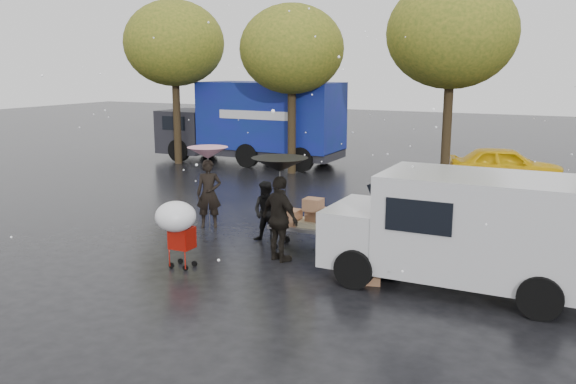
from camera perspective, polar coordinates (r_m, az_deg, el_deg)
The scene contains 14 objects.
ground at distance 13.99m, azimuth -4.78°, elevation -5.67°, with size 90.00×90.00×0.00m, color black.
person_pink at distance 16.03m, azimuth -7.41°, elevation -0.16°, with size 0.65×0.43×1.79m, color black.
person_middle at distance 14.57m, azimuth -1.97°, elevation -1.89°, with size 0.72×0.56×1.49m, color black.
person_black at distance 13.12m, azimuth -0.76°, elevation -2.54°, with size 1.10×0.46×1.88m, color black.
umbrella_pink at distance 15.85m, azimuth -7.51°, elevation 3.64°, with size 1.05×1.05×2.12m.
umbrella_black at distance 12.88m, azimuth -0.77°, elevation 2.56°, with size 1.20×1.20×2.27m.
vendor_cart at distance 13.94m, azimuth 1.78°, elevation -2.59°, with size 1.52×0.80×1.27m.
shopping_cart at distance 12.73m, azimuth -10.38°, elevation -2.61°, with size 0.84×0.84×1.46m.
white_van at distance 11.99m, azimuth 16.08°, elevation -3.30°, with size 4.91×2.18×2.20m.
blue_truck at distance 26.53m, azimuth -3.23°, elevation 6.49°, with size 8.30×2.60×3.50m.
box_ground_near at distance 12.10m, azimuth 7.62°, elevation -7.57°, with size 0.44×0.35×0.40m, color brown.
box_ground_far at distance 13.99m, azimuth 4.93°, elevation -4.95°, with size 0.44×0.34×0.34m, color brown.
yellow_taxi at distance 23.17m, azimuth 19.69°, elevation 2.36°, with size 1.59×3.96×1.35m, color yellow.
tree_row at distance 22.67m, azimuth 7.48°, elevation 13.78°, with size 21.60×4.40×7.12m.
Camera 1 is at (6.95, -11.40, 4.18)m, focal length 38.00 mm.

